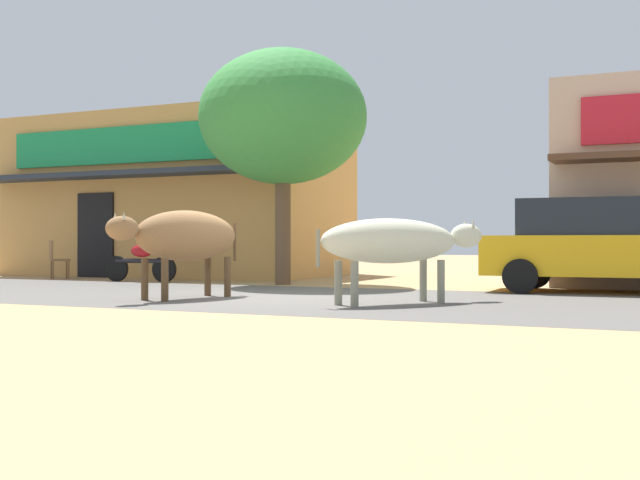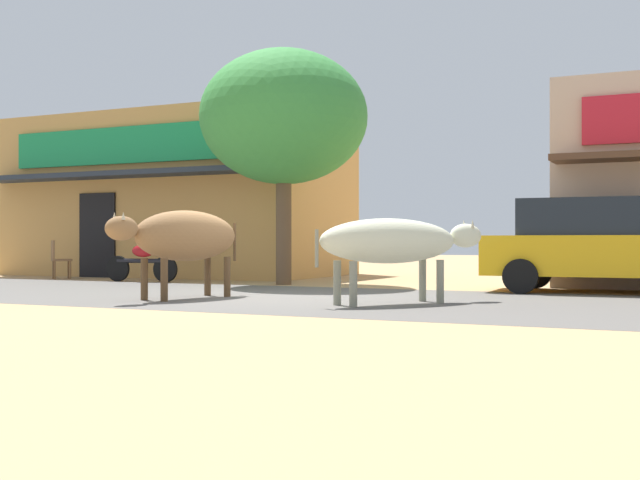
% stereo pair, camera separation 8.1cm
% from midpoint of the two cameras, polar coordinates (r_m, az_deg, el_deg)
% --- Properties ---
extents(ground, '(80.00, 80.00, 0.00)m').
position_cam_midpoint_polar(ground, '(13.19, -3.40, -4.00)').
color(ground, tan).
extents(asphalt_road, '(72.00, 5.75, 0.00)m').
position_cam_midpoint_polar(asphalt_road, '(13.19, -3.40, -3.99)').
color(asphalt_road, '#5D5954').
rests_on(asphalt_road, ground).
extents(storefront_left_cafe, '(8.52, 5.55, 4.17)m').
position_cam_midpoint_polar(storefront_left_cafe, '(22.35, -9.66, 2.97)').
color(storefront_left_cafe, tan).
rests_on(storefront_left_cafe, ground).
extents(roadside_tree, '(3.48, 3.48, 4.86)m').
position_cam_midpoint_polar(roadside_tree, '(17.02, -2.42, 8.55)').
color(roadside_tree, brown).
rests_on(roadside_tree, ground).
extents(parked_hatchback_car, '(4.19, 2.06, 1.64)m').
position_cam_midpoint_polar(parked_hatchback_car, '(15.04, 19.23, -0.30)').
color(parked_hatchback_car, gold).
rests_on(parked_hatchback_car, ground).
extents(parked_motorcycle, '(1.80, 0.28, 1.04)m').
position_cam_midpoint_polar(parked_motorcycle, '(18.37, -12.21, -1.45)').
color(parked_motorcycle, black).
rests_on(parked_motorcycle, ground).
extents(cow_near_brown, '(1.07, 2.63, 1.38)m').
position_cam_midpoint_polar(cow_near_brown, '(12.89, -9.32, 0.24)').
color(cow_near_brown, olive).
rests_on(cow_near_brown, ground).
extents(cow_far_dark, '(1.98, 2.56, 1.22)m').
position_cam_midpoint_polar(cow_far_dark, '(11.68, 5.41, -0.13)').
color(cow_far_dark, beige).
rests_on(cow_far_dark, ground).
extents(cafe_chair_near_tree, '(0.62, 0.62, 0.92)m').
position_cam_midpoint_polar(cafe_chair_near_tree, '(20.29, -17.75, -1.17)').
color(cafe_chair_near_tree, brown).
rests_on(cafe_chair_near_tree, ground).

